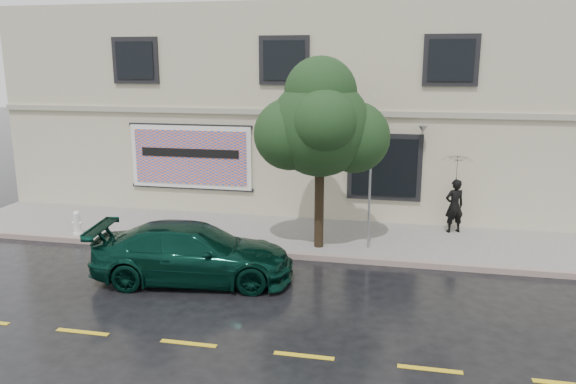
% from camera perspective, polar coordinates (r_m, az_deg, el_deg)
% --- Properties ---
extents(ground, '(90.00, 90.00, 0.00)m').
position_cam_1_polar(ground, '(14.05, -4.72, -8.48)').
color(ground, black).
rests_on(ground, ground).
extents(sidewalk, '(20.00, 3.50, 0.15)m').
position_cam_1_polar(sidewalk, '(16.98, -1.60, -4.31)').
color(sidewalk, gray).
rests_on(sidewalk, ground).
extents(curb, '(20.00, 0.18, 0.16)m').
position_cam_1_polar(curb, '(15.37, -3.13, -6.22)').
color(curb, gray).
rests_on(curb, ground).
extents(road_marking, '(19.00, 0.12, 0.01)m').
position_cam_1_polar(road_marking, '(11.05, -10.07, -14.90)').
color(road_marking, gold).
rests_on(road_marking, ground).
extents(building, '(20.00, 8.12, 7.00)m').
position_cam_1_polar(building, '(21.90, 1.89, 8.75)').
color(building, beige).
rests_on(building, ground).
extents(billboard, '(4.30, 0.16, 2.20)m').
position_cam_1_polar(billboard, '(19.03, -9.88, 3.52)').
color(billboard, white).
rests_on(billboard, ground).
extents(car, '(5.02, 2.77, 1.39)m').
position_cam_1_polar(car, '(13.69, -9.60, -6.10)').
color(car, black).
rests_on(car, ground).
extents(pedestrian, '(0.70, 0.60, 1.62)m').
position_cam_1_polar(pedestrian, '(17.45, 16.54, -1.36)').
color(pedestrian, black).
rests_on(pedestrian, sidewalk).
extents(umbrella, '(1.05, 1.05, 0.68)m').
position_cam_1_polar(umbrella, '(17.21, 16.79, 2.36)').
color(umbrella, black).
rests_on(umbrella, pedestrian).
extents(street_tree, '(2.66, 2.66, 4.66)m').
position_cam_1_polar(street_tree, '(14.97, 3.29, 6.57)').
color(street_tree, black).
rests_on(street_tree, sidewalk).
extents(fire_hydrant, '(0.30, 0.28, 0.73)m').
position_cam_1_polar(fire_hydrant, '(17.73, -20.62, -2.97)').
color(fire_hydrant, silver).
rests_on(fire_hydrant, sidewalk).
extents(sign_pole, '(0.36, 0.08, 2.94)m').
position_cam_1_polar(sign_pole, '(15.26, 8.32, 0.59)').
color(sign_pole, '#93959B').
rests_on(sign_pole, sidewalk).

